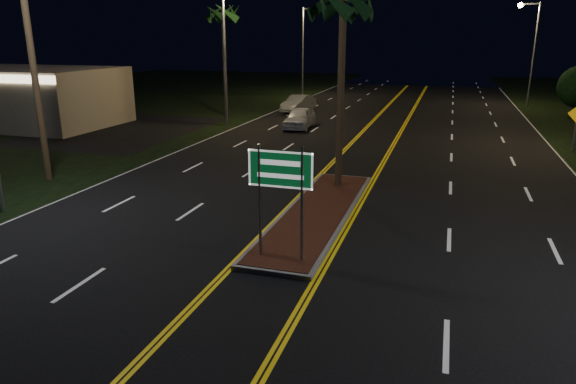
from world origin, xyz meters
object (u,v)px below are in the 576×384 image
at_px(commercial_building, 12,96).
at_px(streetlight_left_mid, 229,43).
at_px(car_near, 300,116).
at_px(palm_left_far, 223,14).
at_px(car_far, 298,102).
at_px(streetlight_right_far, 531,42).
at_px(median_island, 317,213).
at_px(palm_median, 343,4).
at_px(streetlight_left_far, 306,41).
at_px(highway_sign, 280,180).

distance_m(commercial_building, streetlight_left_mid, 16.31).
xyz_separation_m(streetlight_left_mid, car_near, (4.95, 0.34, -4.83)).
relative_size(palm_left_far, car_far, 1.81).
bearing_deg(streetlight_right_far, median_island, -106.87).
height_order(commercial_building, palm_median, palm_median).
height_order(streetlight_left_far, car_near, streetlight_left_far).
height_order(palm_left_far, car_near, palm_left_far).
distance_m(commercial_building, car_far, 21.73).
bearing_deg(palm_left_far, streetlight_right_far, 30.88).
distance_m(median_island, palm_left_far, 25.76).
xyz_separation_m(streetlight_left_mid, palm_left_far, (-2.19, 4.00, 2.09)).
height_order(median_island, palm_left_far, palm_left_far).
relative_size(commercial_building, palm_median, 1.81).
relative_size(commercial_building, streetlight_left_mid, 1.67).
xyz_separation_m(commercial_building, streetlight_left_far, (15.39, 24.01, 3.65)).
relative_size(commercial_building, streetlight_left_far, 1.67).
bearing_deg(car_near, commercial_building, -170.51).
distance_m(commercial_building, palm_median, 28.18).
height_order(highway_sign, car_far, highway_sign).
distance_m(streetlight_left_mid, car_far, 9.79).
distance_m(median_island, commercial_building, 29.13).
distance_m(streetlight_right_far, car_near, 24.50).
bearing_deg(car_near, streetlight_right_far, 44.78).
distance_m(streetlight_left_far, palm_median, 35.18).
bearing_deg(car_near, palm_left_far, 150.27).
height_order(streetlight_left_mid, streetlight_left_far, same).
height_order(streetlight_left_far, streetlight_right_far, same).
height_order(highway_sign, commercial_building, commercial_building).
xyz_separation_m(median_island, car_far, (-7.99, 25.09, 0.73)).
bearing_deg(highway_sign, palm_median, 90.00).
bearing_deg(streetlight_left_mid, commercial_building, -165.39).
bearing_deg(streetlight_left_far, palm_median, -72.42).
height_order(palm_median, car_near, palm_median).
bearing_deg(streetlight_right_far, commercial_building, -148.99).
bearing_deg(palm_median, streetlight_right_far, 71.38).
bearing_deg(car_far, highway_sign, -65.61).
relative_size(commercial_building, streetlight_right_far, 1.67).
relative_size(highway_sign, streetlight_right_far, 0.36).
xyz_separation_m(highway_sign, car_near, (-5.66, 21.54, -1.58)).
xyz_separation_m(streetlight_right_far, palm_median, (-10.61, -31.50, 1.62)).
height_order(median_island, streetlight_right_far, streetlight_right_far).
bearing_deg(streetlight_right_far, palm_median, -108.62).
bearing_deg(palm_median, car_far, 110.30).
bearing_deg(commercial_building, car_near, 12.06).
distance_m(median_island, streetlight_right_far, 37.00).
distance_m(streetlight_left_far, palm_left_far, 16.28).
relative_size(palm_median, car_far, 1.70).
bearing_deg(palm_left_far, streetlight_left_far, 82.22).
xyz_separation_m(streetlight_right_far, car_far, (-18.60, -9.91, -4.84)).
relative_size(streetlight_left_far, palm_median, 1.08).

